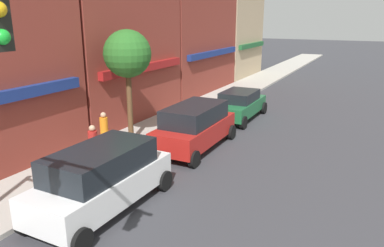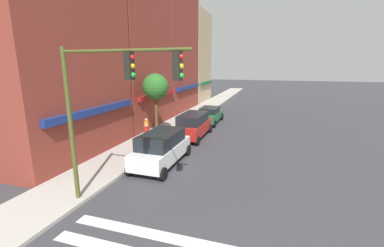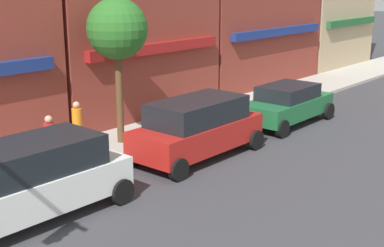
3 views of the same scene
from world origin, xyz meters
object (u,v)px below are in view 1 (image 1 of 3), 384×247
street_tree (127,55)px  suv_red (195,126)px  sedan_green (239,104)px  pedestrian_orange_vest (104,133)px  pedestrian_red_jacket (94,148)px  suv_white (102,178)px

street_tree → suv_red: bearing=-73.9°
sedan_green → street_tree: size_ratio=0.90×
pedestrian_orange_vest → pedestrian_red_jacket: size_ratio=1.00×
sedan_green → pedestrian_orange_vest: bearing=160.8°
suv_white → pedestrian_orange_vest: size_ratio=2.66×
suv_red → pedestrian_orange_vest: (-2.67, 2.73, 0.04)m
pedestrian_orange_vest → pedestrian_red_jacket: same height
pedestrian_red_jacket → suv_white: bearing=-47.7°
suv_white → suv_red: bearing=0.4°
suv_white → sedan_green: bearing=0.4°
suv_white → suv_red: size_ratio=1.00×
pedestrian_red_jacket → street_tree: street_tree is taller
suv_white → pedestrian_orange_vest: (3.39, 2.73, 0.04)m
sedan_green → street_tree: 7.61m
sedan_green → pedestrian_red_jacket: size_ratio=2.50×
pedestrian_red_jacket → pedestrian_orange_vest: bearing=113.9°
suv_white → pedestrian_orange_vest: 4.35m
pedestrian_orange_vest → street_tree: (1.86, 0.07, 2.93)m
suv_red → pedestrian_orange_vest: bearing=133.9°
suv_white → sedan_green: 11.59m
sedan_green → suv_white: bearing=179.3°
pedestrian_orange_vest → pedestrian_red_jacket: (-1.61, -0.86, 0.00)m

